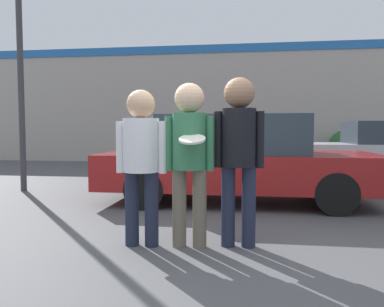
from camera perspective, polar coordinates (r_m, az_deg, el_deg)
ground_plane at (r=4.04m, az=-1.39°, el=-14.62°), size 56.00×56.00×0.00m
storefront_building at (r=14.35m, az=5.44°, el=7.59°), size 24.00×0.22×4.46m
person_left at (r=4.07m, az=-7.75°, el=0.11°), size 0.56×0.39×1.69m
person_middle_with_frisbee at (r=3.98m, az=-0.40°, el=0.68°), size 0.53×0.57×1.76m
person_right at (r=4.03m, az=7.15°, el=1.31°), size 0.53×0.36×1.82m
parked_car_near at (r=6.60m, az=6.77°, el=-0.84°), size 4.70×1.95×1.51m
shrub at (r=13.95m, az=22.51°, el=0.77°), size 1.27×1.27×1.27m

